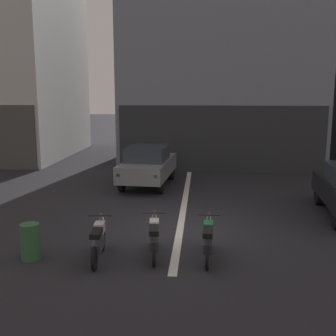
{
  "coord_description": "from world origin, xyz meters",
  "views": [
    {
      "loc": [
        0.59,
        -11.12,
        3.83
      ],
      "look_at": [
        -0.5,
        2.0,
        1.4
      ],
      "focal_mm": 44.17,
      "sensor_mm": 36.0,
      "label": 1
    }
  ],
  "objects_px": {
    "motorcycle_white_row_left_mid": "(154,237)",
    "motorcycle_green_row_centre": "(208,240)",
    "trash_bin": "(30,242)",
    "car_grey_crossing_near": "(148,164)",
    "motorcycle_silver_row_leftmost": "(98,240)"
  },
  "relations": [
    {
      "from": "motorcycle_white_row_left_mid",
      "to": "motorcycle_green_row_centre",
      "type": "xyz_separation_m",
      "value": [
        1.26,
        -0.05,
        0.0
      ]
    },
    {
      "from": "motorcycle_white_row_left_mid",
      "to": "motorcycle_silver_row_leftmost",
      "type": "bearing_deg",
      "value": -165.87
    },
    {
      "from": "motorcycle_silver_row_leftmost",
      "to": "motorcycle_white_row_left_mid",
      "type": "relative_size",
      "value": 1.0
    },
    {
      "from": "motorcycle_silver_row_leftmost",
      "to": "motorcycle_white_row_left_mid",
      "type": "height_order",
      "value": "same"
    },
    {
      "from": "car_grey_crossing_near",
      "to": "motorcycle_white_row_left_mid",
      "type": "height_order",
      "value": "car_grey_crossing_near"
    },
    {
      "from": "motorcycle_green_row_centre",
      "to": "trash_bin",
      "type": "relative_size",
      "value": 1.97
    },
    {
      "from": "motorcycle_silver_row_leftmost",
      "to": "trash_bin",
      "type": "height_order",
      "value": "motorcycle_silver_row_leftmost"
    },
    {
      "from": "motorcycle_silver_row_leftmost",
      "to": "motorcycle_white_row_left_mid",
      "type": "distance_m",
      "value": 1.3
    },
    {
      "from": "motorcycle_green_row_centre",
      "to": "trash_bin",
      "type": "xyz_separation_m",
      "value": [
        -4.1,
        -0.39,
        -0.03
      ]
    },
    {
      "from": "motorcycle_silver_row_leftmost",
      "to": "motorcycle_white_row_left_mid",
      "type": "xyz_separation_m",
      "value": [
        1.26,
        0.32,
        0.0
      ]
    },
    {
      "from": "car_grey_crossing_near",
      "to": "motorcycle_white_row_left_mid",
      "type": "relative_size",
      "value": 2.53
    },
    {
      "from": "car_grey_crossing_near",
      "to": "trash_bin",
      "type": "bearing_deg",
      "value": -102.31
    },
    {
      "from": "motorcycle_white_row_left_mid",
      "to": "trash_bin",
      "type": "height_order",
      "value": "motorcycle_white_row_left_mid"
    },
    {
      "from": "motorcycle_silver_row_leftmost",
      "to": "motorcycle_green_row_centre",
      "type": "bearing_deg",
      "value": 5.97
    },
    {
      "from": "car_grey_crossing_near",
      "to": "motorcycle_silver_row_leftmost",
      "type": "xyz_separation_m",
      "value": [
        -0.14,
        -7.75,
        -0.43
      ]
    }
  ]
}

